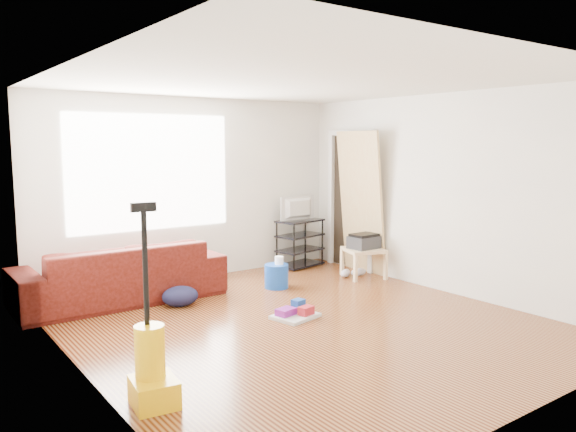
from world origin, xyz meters
TOP-DOWN VIEW (x-y plane):
  - room at (0.07, 0.15)m, footprint 4.51×5.01m
  - sofa at (-1.25, 1.95)m, footprint 2.40×0.94m
  - tv_stand at (1.65, 2.22)m, footprint 0.78×0.54m
  - tv at (1.65, 2.22)m, footprint 0.62×0.08m
  - side_table at (1.95, 1.13)m, footprint 0.64×0.64m
  - printer at (1.95, 1.13)m, footprint 0.41×0.32m
  - bucket at (0.61, 1.36)m, footprint 0.37×0.37m
  - toilet_paper at (0.65, 1.36)m, footprint 0.11×0.11m
  - cleaning_tray at (0.06, 0.21)m, footprint 0.53×0.46m
  - backpack at (-0.76, 1.35)m, footprint 0.48×0.42m
  - sneakers at (1.85, 1.26)m, footprint 0.47×0.24m
  - vacuum at (-2.00, -0.81)m, footprint 0.35×0.39m
  - door_panel at (2.13, 1.39)m, footprint 0.26×0.82m

SIDE VIEW (x-z plane):
  - sofa at x=-1.25m, z-range -0.35..0.35m
  - bucket at x=0.61m, z-range -0.16..0.16m
  - backpack at x=-0.76m, z-range -0.12..0.12m
  - door_panel at x=2.13m, z-range -1.03..1.03m
  - cleaning_tray at x=0.06m, z-range -0.03..0.13m
  - sneakers at x=1.85m, z-range 0.00..0.11m
  - toilet_paper at x=0.65m, z-range 0.16..0.26m
  - vacuum at x=-2.00m, z-range -0.46..1.00m
  - side_table at x=1.95m, z-range 0.14..0.55m
  - tv_stand at x=1.65m, z-range 0.01..0.73m
  - printer at x=1.95m, z-range 0.41..0.62m
  - tv at x=1.65m, z-range 0.72..1.08m
  - room at x=0.07m, z-range 0.00..2.51m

